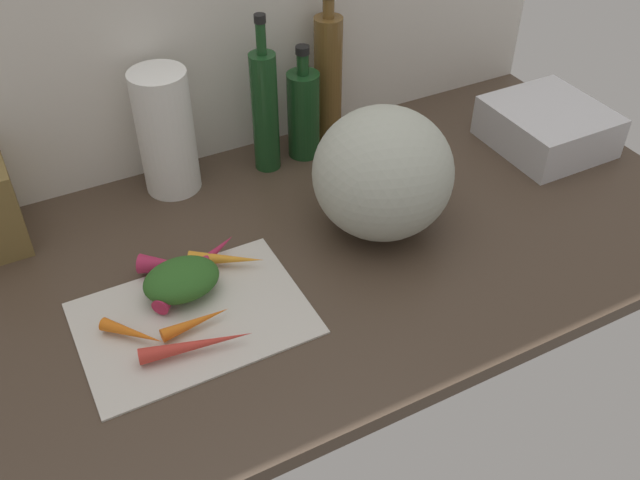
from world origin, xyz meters
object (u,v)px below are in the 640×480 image
Objects in this scene: cutting_board at (193,317)px; paper_towel_roll at (166,132)px; carrot_4 at (171,266)px; bottle_1 at (304,113)px; bottle_0 at (265,110)px; carrot_6 at (226,259)px; dish_rack at (547,127)px; carrot_1 at (177,283)px; bottle_2 at (328,78)px; carrot_2 at (132,333)px; carrot_0 at (196,322)px; carrot_3 at (197,345)px; winter_squash at (383,173)px; carrot_5 at (207,259)px.

cutting_board is 41.23cm from paper_towel_roll.
carrot_4 is 46.95cm from bottle_1.
carrot_6 is at bearing -127.17° from bottle_0.
carrot_1 is at bearing -175.12° from dish_rack.
bottle_0 and bottle_2 have the same top height.
cutting_board is 1.55× the size of dish_rack.
carrot_4 is (10.42, 11.74, 0.67)cm from carrot_2.
bottle_2 is (17.19, 4.80, 1.02)cm from bottle_0.
carrot_0 is 14.29cm from carrot_4.
bottle_2 is 49.98cm from dish_rack.
cutting_board is 1.49× the size of bottle_1.
carrot_0 is at bearing -96.42° from cutting_board.
carrot_0 is 56.40cm from bottle_1.
carrot_2 is 44.41cm from paper_towel_roll.
bottle_1 is at bearing -153.62° from bottle_2.
carrot_4 is at bearing -177.98° from dish_rack.
carrot_1 reaches higher than carrot_3.
bottle_2 is (47.23, 40.68, 14.25)cm from cutting_board.
carrot_4 is at bearing 173.29° from winter_squash.
carrot_1 is at bearing -144.71° from bottle_2.
bottle_2 is at bearing 3.94° from paper_towel_roll.
carrot_6 is at bearing -175.99° from dish_rack.
winter_squash is 0.77× the size of bottle_0.
carrot_2 is (-9.92, -7.26, -0.41)cm from carrot_1.
carrot_2 is at bearing 138.04° from carrot_3.
bottle_0 is (23.46, 25.34, 11.22)cm from carrot_5.
dish_rack reaches higher than carrot_5.
carrot_1 is 0.70× the size of carrot_3.
carrot_5 is (16.70, 10.69, 0.49)cm from carrot_2.
carrot_5 is 0.59× the size of winter_squash.
paper_towel_roll is at bearing -176.06° from bottle_2.
bottle_1 reaches higher than dish_rack.
carrot_1 is 0.48× the size of winter_squash.
carrot_1 is 49.92cm from bottle_1.
carrot_4 is at bearing -148.20° from bottle_2.
cutting_board is 13.53cm from carrot_6.
carrot_3 reaches higher than cutting_board.
carrot_2 is at bearing -179.14° from cutting_board.
carrot_1 is at bearing -96.32° from carrot_4.
paper_towel_roll is at bearing 75.86° from cutting_board.
carrot_3 is at bearing -41.96° from carrot_2.
cutting_board is 11.79cm from carrot_4.
bottle_1 reaches higher than cutting_board.
cutting_board is 3.10cm from carrot_0.
carrot_5 is 29.64cm from paper_towel_roll.
bottle_0 is 1.34× the size of bottle_1.
cutting_board is 10.24cm from carrot_2.
carrot_2 is 0.43× the size of winter_squash.
carrot_1 reaches higher than carrot_0.
carrot_4 is 0.44× the size of paper_towel_roll.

